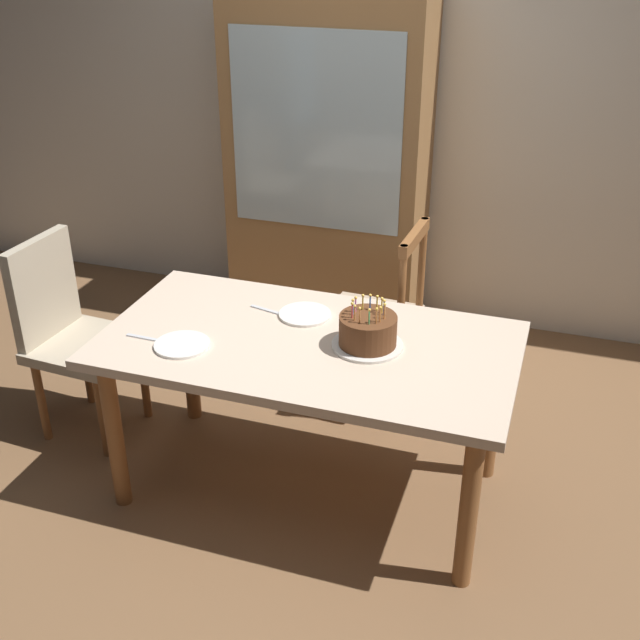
# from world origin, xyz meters

# --- Properties ---
(ground) EXTENTS (6.40, 6.40, 0.00)m
(ground) POSITION_xyz_m (0.00, 0.00, 0.00)
(ground) COLOR brown
(back_wall) EXTENTS (6.40, 0.10, 2.60)m
(back_wall) POSITION_xyz_m (0.00, 1.85, 1.30)
(back_wall) COLOR silver
(back_wall) RESTS_ON ground
(dining_table) EXTENTS (1.64, 0.88, 0.74)m
(dining_table) POSITION_xyz_m (0.00, 0.00, 0.65)
(dining_table) COLOR beige
(dining_table) RESTS_ON ground
(birthday_cake) EXTENTS (0.28, 0.28, 0.20)m
(birthday_cake) POSITION_xyz_m (0.24, 0.03, 0.80)
(birthday_cake) COLOR silver
(birthday_cake) RESTS_ON dining_table
(plate_near_celebrant) EXTENTS (0.22, 0.22, 0.01)m
(plate_near_celebrant) POSITION_xyz_m (-0.45, -0.20, 0.74)
(plate_near_celebrant) COLOR white
(plate_near_celebrant) RESTS_ON dining_table
(plate_far_side) EXTENTS (0.22, 0.22, 0.01)m
(plate_far_side) POSITION_xyz_m (-0.08, 0.20, 0.74)
(plate_far_side) COLOR white
(plate_far_side) RESTS_ON dining_table
(fork_near_celebrant) EXTENTS (0.18, 0.02, 0.01)m
(fork_near_celebrant) POSITION_xyz_m (-0.61, -0.19, 0.74)
(fork_near_celebrant) COLOR silver
(fork_near_celebrant) RESTS_ON dining_table
(fork_far_side) EXTENTS (0.18, 0.06, 0.01)m
(fork_far_side) POSITION_xyz_m (-0.24, 0.19, 0.74)
(fork_far_side) COLOR silver
(fork_far_side) RESTS_ON dining_table
(chair_spindle_back) EXTENTS (0.46, 0.46, 0.95)m
(chair_spindle_back) POSITION_xyz_m (0.09, 0.76, 0.46)
(chair_spindle_back) COLOR tan
(chair_spindle_back) RESTS_ON ground
(chair_upholstered) EXTENTS (0.47, 0.47, 0.95)m
(chair_upholstered) POSITION_xyz_m (-1.21, 0.11, 0.53)
(chair_upholstered) COLOR tan
(chair_upholstered) RESTS_ON ground
(china_cabinet) EXTENTS (1.10, 0.45, 1.90)m
(china_cabinet) POSITION_xyz_m (-0.42, 1.56, 0.95)
(china_cabinet) COLOR #9E7042
(china_cabinet) RESTS_ON ground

